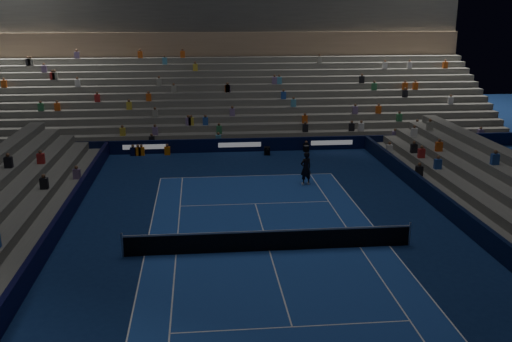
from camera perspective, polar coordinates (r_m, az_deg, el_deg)
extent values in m
plane|color=#0C1F4C|center=(25.94, 1.32, -7.88)|extent=(90.00, 90.00, 0.00)
cube|color=#1B4199|center=(25.94, 1.32, -7.87)|extent=(10.97, 23.77, 0.01)
cube|color=black|center=(43.32, -1.63, 2.58)|extent=(44.00, 0.25, 1.00)
cube|color=black|center=(28.53, 21.16, -5.66)|extent=(0.25, 37.00, 1.00)
cube|color=black|center=(26.46, -20.20, -7.24)|extent=(0.25, 37.00, 1.00)
cube|color=slate|center=(44.35, -1.72, 2.57)|extent=(44.00, 1.00, 0.50)
cube|color=slate|center=(45.27, -1.82, 3.16)|extent=(44.00, 1.00, 1.00)
cube|color=slate|center=(46.19, -1.90, 3.74)|extent=(44.00, 1.00, 1.50)
cube|color=slate|center=(47.11, -1.99, 4.29)|extent=(44.00, 1.00, 2.00)
cube|color=slate|center=(48.04, -2.07, 4.82)|extent=(44.00, 1.00, 2.50)
cube|color=slate|center=(48.98, -2.15, 5.33)|extent=(44.00, 1.00, 3.00)
cube|color=slate|center=(49.92, -2.22, 5.82)|extent=(44.00, 1.00, 3.50)
cube|color=slate|center=(50.86, -2.30, 6.29)|extent=(44.00, 1.00, 4.00)
cube|color=slate|center=(51.80, -2.37, 6.74)|extent=(44.00, 1.00, 4.50)
cube|color=slate|center=(52.75, -2.43, 7.18)|extent=(44.00, 1.00, 5.00)
cube|color=slate|center=(53.70, -2.50, 7.61)|extent=(44.00, 1.00, 5.50)
cube|color=slate|center=(54.65, -2.56, 8.01)|extent=(44.00, 1.00, 6.00)
cube|color=#97795D|center=(55.35, -2.68, 12.38)|extent=(44.00, 0.60, 2.20)
cube|color=#434341|center=(56.65, -2.79, 15.09)|extent=(44.00, 2.40, 3.00)
cube|color=slate|center=(28.98, 22.53, -6.00)|extent=(1.00, 37.00, 0.50)
cube|color=#60615C|center=(26.77, -21.82, -7.72)|extent=(1.00, 37.00, 0.50)
cube|color=#60615C|center=(26.97, -23.92, -7.21)|extent=(1.00, 37.00, 1.00)
cylinder|color=#B2B2B7|center=(25.79, -13.04, -7.12)|extent=(0.10, 0.10, 1.10)
cylinder|color=#B2B2B7|center=(27.21, 14.91, -6.02)|extent=(0.10, 0.10, 1.10)
cube|color=black|center=(25.76, 1.33, -6.96)|extent=(12.80, 0.03, 0.90)
cube|color=white|center=(25.58, 1.33, -5.95)|extent=(12.80, 0.04, 0.08)
imported|color=black|center=(35.18, 4.94, 0.28)|extent=(0.88, 0.75, 2.06)
cube|color=black|center=(42.42, 1.09, 2.00)|extent=(0.47, 0.56, 0.57)
cylinder|color=black|center=(41.96, 1.16, 2.09)|extent=(0.19, 0.36, 0.16)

